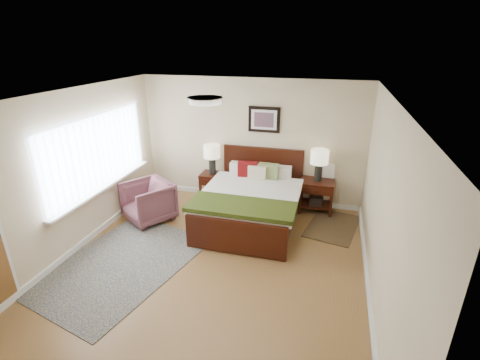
# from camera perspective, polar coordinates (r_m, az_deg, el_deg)

# --- Properties ---
(floor) EXTENTS (5.00, 5.00, 0.00)m
(floor) POSITION_cam_1_polar(r_m,az_deg,el_deg) (5.39, -4.74, -13.92)
(floor) COLOR brown
(floor) RESTS_ON ground
(back_wall) EXTENTS (4.50, 0.04, 2.50)m
(back_wall) POSITION_cam_1_polar(r_m,az_deg,el_deg) (7.02, 1.81, 6.30)
(back_wall) COLOR beige
(back_wall) RESTS_ON ground
(front_wall) EXTENTS (4.50, 0.04, 2.50)m
(front_wall) POSITION_cam_1_polar(r_m,az_deg,el_deg) (2.93, -23.40, -20.98)
(front_wall) COLOR beige
(front_wall) RESTS_ON ground
(left_wall) EXTENTS (0.04, 5.00, 2.50)m
(left_wall) POSITION_cam_1_polar(r_m,az_deg,el_deg) (5.89, -26.23, 0.80)
(left_wall) COLOR beige
(left_wall) RESTS_ON ground
(right_wall) EXTENTS (0.04, 5.00, 2.50)m
(right_wall) POSITION_cam_1_polar(r_m,az_deg,el_deg) (4.56, 22.51, -4.53)
(right_wall) COLOR beige
(right_wall) RESTS_ON ground
(ceiling) EXTENTS (4.50, 5.00, 0.02)m
(ceiling) POSITION_cam_1_polar(r_m,az_deg,el_deg) (4.41, -5.78, 13.35)
(ceiling) COLOR white
(ceiling) RESTS_ON back_wall
(window) EXTENTS (0.11, 2.72, 1.32)m
(window) POSITION_cam_1_polar(r_m,az_deg,el_deg) (6.33, -22.04, 4.07)
(window) COLOR silver
(window) RESTS_ON left_wall
(ceil_fixture) EXTENTS (0.44, 0.44, 0.08)m
(ceil_fixture) POSITION_cam_1_polar(r_m,az_deg,el_deg) (4.42, -5.76, 12.91)
(ceil_fixture) COLOR white
(ceil_fixture) RESTS_ON ceiling
(bed) EXTENTS (1.75, 2.12, 1.14)m
(bed) POSITION_cam_1_polar(r_m,az_deg,el_deg) (6.27, 1.84, -2.79)
(bed) COLOR #361008
(bed) RESTS_ON ground
(wall_art) EXTENTS (0.62, 0.05, 0.50)m
(wall_art) POSITION_cam_1_polar(r_m,az_deg,el_deg) (6.83, 3.97, 9.86)
(wall_art) COLOR black
(wall_art) RESTS_ON back_wall
(nightstand_left) EXTENTS (0.48, 0.43, 0.57)m
(nightstand_left) POSITION_cam_1_polar(r_m,az_deg,el_deg) (7.26, -4.54, 0.11)
(nightstand_left) COLOR #361008
(nightstand_left) RESTS_ON ground
(nightstand_right) EXTENTS (0.64, 0.48, 0.64)m
(nightstand_right) POSITION_cam_1_polar(r_m,az_deg,el_deg) (6.92, 12.42, -2.11)
(nightstand_right) COLOR #361008
(nightstand_right) RESTS_ON ground
(lamp_left) EXTENTS (0.34, 0.34, 0.61)m
(lamp_left) POSITION_cam_1_polar(r_m,az_deg,el_deg) (7.09, -4.62, 4.28)
(lamp_left) COLOR black
(lamp_left) RESTS_ON nightstand_left
(lamp_right) EXTENTS (0.34, 0.34, 0.61)m
(lamp_right) POSITION_cam_1_polar(r_m,az_deg,el_deg) (6.69, 12.90, 3.28)
(lamp_right) COLOR black
(lamp_right) RESTS_ON nightstand_right
(armchair) EXTENTS (1.11, 1.12, 0.74)m
(armchair) POSITION_cam_1_polar(r_m,az_deg,el_deg) (6.67, -14.84, -3.44)
(armchair) COLOR brown
(armchair) RESTS_ON ground
(rug_persian) EXTENTS (2.31, 2.85, 0.01)m
(rug_persian) POSITION_cam_1_polar(r_m,az_deg,el_deg) (5.72, -18.98, -12.79)
(rug_persian) COLOR #0D1B41
(rug_persian) RESTS_ON ground
(rug_navy) EXTENTS (1.05, 1.36, 0.01)m
(rug_navy) POSITION_cam_1_polar(r_m,az_deg,el_deg) (6.60, 14.95, -7.28)
(rug_navy) COLOR black
(rug_navy) RESTS_ON ground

